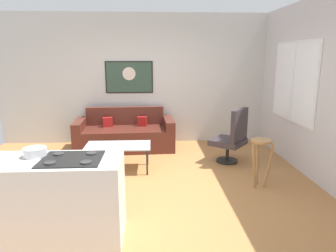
{
  "coord_description": "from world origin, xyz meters",
  "views": [
    {
      "loc": [
        0.12,
        -4.32,
        1.9
      ],
      "look_at": [
        0.39,
        0.9,
        0.7
      ],
      "focal_mm": 32.62,
      "sensor_mm": 36.0,
      "label": 1
    }
  ],
  "objects_px": {
    "couch": "(125,135)",
    "bar_stool": "(261,152)",
    "mixing_bowl": "(35,152)",
    "armchair": "(232,137)",
    "wall_painting": "(129,77)",
    "coffee_table": "(118,147)"
  },
  "relations": [
    {
      "from": "armchair",
      "to": "wall_painting",
      "type": "distance_m",
      "value": 2.62
    },
    {
      "from": "couch",
      "to": "mixing_bowl",
      "type": "relative_size",
      "value": 8.8
    },
    {
      "from": "bar_stool",
      "to": "wall_painting",
      "type": "xyz_separation_m",
      "value": [
        -2.07,
        2.52,
        0.92
      ]
    },
    {
      "from": "coffee_table",
      "to": "armchair",
      "type": "bearing_deg",
      "value": 7.6
    },
    {
      "from": "armchair",
      "to": "bar_stool",
      "type": "distance_m",
      "value": 1.05
    },
    {
      "from": "couch",
      "to": "wall_painting",
      "type": "height_order",
      "value": "wall_painting"
    },
    {
      "from": "coffee_table",
      "to": "bar_stool",
      "type": "relative_size",
      "value": 1.51
    },
    {
      "from": "armchair",
      "to": "couch",
      "type": "bearing_deg",
      "value": 153.49
    },
    {
      "from": "coffee_table",
      "to": "mixing_bowl",
      "type": "distance_m",
      "value": 2.05
    },
    {
      "from": "couch",
      "to": "bar_stool",
      "type": "relative_size",
      "value": 2.85
    },
    {
      "from": "mixing_bowl",
      "to": "wall_painting",
      "type": "distance_m",
      "value": 3.75
    },
    {
      "from": "wall_painting",
      "to": "couch",
      "type": "bearing_deg",
      "value": -99.5
    },
    {
      "from": "coffee_table",
      "to": "wall_painting",
      "type": "relative_size",
      "value": 1.06
    },
    {
      "from": "bar_stool",
      "to": "mixing_bowl",
      "type": "relative_size",
      "value": 3.09
    },
    {
      "from": "bar_stool",
      "to": "mixing_bowl",
      "type": "bearing_deg",
      "value": -158.22
    },
    {
      "from": "armchair",
      "to": "bar_stool",
      "type": "xyz_separation_m",
      "value": [
        0.15,
        -1.03,
        0.06
      ]
    },
    {
      "from": "couch",
      "to": "coffee_table",
      "type": "height_order",
      "value": "couch"
    },
    {
      "from": "armchair",
      "to": "wall_painting",
      "type": "bearing_deg",
      "value": 142.24
    },
    {
      "from": "armchair",
      "to": "wall_painting",
      "type": "xyz_separation_m",
      "value": [
        -1.92,
        1.49,
        0.98
      ]
    },
    {
      "from": "couch",
      "to": "bar_stool",
      "type": "distance_m",
      "value": 2.97
    },
    {
      "from": "mixing_bowl",
      "to": "coffee_table",
      "type": "bearing_deg",
      "value": 71.42
    },
    {
      "from": "couch",
      "to": "mixing_bowl",
      "type": "height_order",
      "value": "mixing_bowl"
    }
  ]
}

